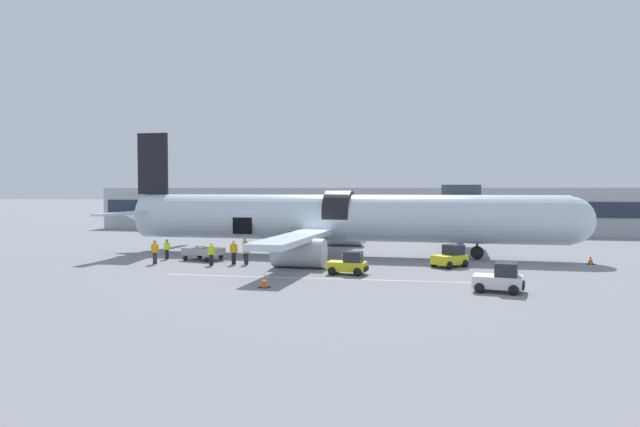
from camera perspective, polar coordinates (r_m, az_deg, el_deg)
The scene contains 18 objects.
ground_plane at distance 45.58m, azimuth -0.87°, elevation -4.62°, with size 500.00×500.00×0.00m, color gray.
apron_marking_line at distance 35.85m, azimuth 0.68°, elevation -6.53°, with size 21.35×1.50×0.01m.
terminal_strip at distance 78.55m, azimuth 5.31°, elevation 0.43°, with size 77.31×9.70×5.82m.
jet_bridge_stub at distance 53.61m, azimuth 13.90°, elevation 1.14°, with size 3.22×11.13×5.99m.
airplane at distance 48.21m, azimuth 1.43°, elevation -0.54°, with size 40.37×31.00×10.73m.
baggage_tug_lead at distance 42.18m, azimuth 12.92°, elevation -4.33°, with size 2.72×2.87×1.60m.
baggage_tug_mid at distance 32.65m, azimuth 17.56°, elevation -6.30°, with size 2.86×2.31×1.61m.
baggage_tug_rear at distance 37.55m, azimuth 2.87°, elevation -5.14°, with size 2.65×1.85×1.53m.
baggage_cart_loading at distance 45.88m, azimuth -11.55°, elevation -3.97°, with size 4.04×2.61×1.05m.
ground_crew_loader_a at distance 44.54m, azimuth -16.19°, elevation -3.67°, with size 0.61×0.41×1.78m.
ground_crew_loader_b at distance 42.88m, azimuth -7.39°, elevation -3.84°, with size 0.56×0.57×1.77m.
ground_crew_driver at distance 47.32m, azimuth -15.06°, elevation -3.42°, with size 0.56×0.42×1.61m.
ground_crew_supervisor at distance 43.03m, azimuth -8.63°, elevation -3.79°, with size 0.58×0.58×1.81m.
ground_crew_helper at distance 46.88m, azimuth -7.53°, elevation -3.39°, with size 0.40×0.57×1.64m.
ground_crew_marshal at distance 42.68m, azimuth -10.82°, elevation -3.95°, with size 0.59×0.44×1.68m.
safety_cone_nose at distance 47.23m, azimuth 25.44°, elevation -4.23°, with size 0.57×0.57×0.66m.
safety_cone_engine_left at distance 32.76m, azimuth -5.58°, elevation -6.78°, with size 0.62×0.62×0.74m.
safety_cone_wingtip at distance 40.06m, azimuth 0.88°, elevation -5.06°, with size 0.56×0.56×0.78m.
Camera 1 is at (11.29, -43.81, 5.55)m, focal length 32.00 mm.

